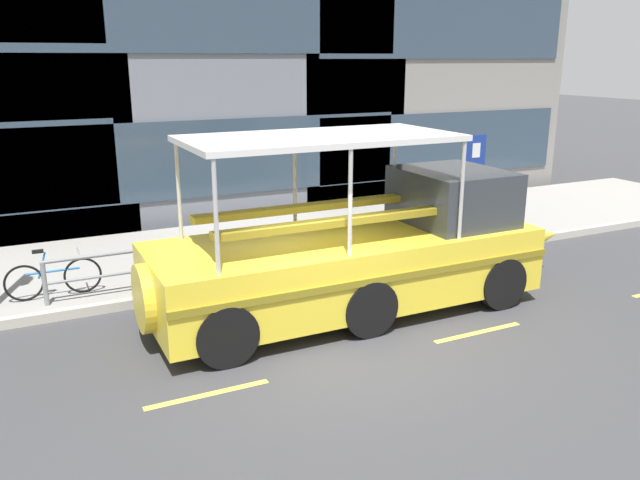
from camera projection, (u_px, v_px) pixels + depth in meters
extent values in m
plane|color=#3D3D3F|center=(336.00, 343.00, 10.61)|extent=(120.00, 120.00, 0.00)
cube|color=#99968E|center=(230.00, 250.00, 15.42)|extent=(32.00, 4.80, 0.18)
cube|color=#B2ADA3|center=(267.00, 282.00, 13.27)|extent=(32.00, 0.18, 0.18)
cube|color=#DBD64C|center=(208.00, 394.00, 9.00)|extent=(1.80, 0.12, 0.01)
cube|color=#DBD64C|center=(478.00, 332.00, 11.03)|extent=(1.80, 0.12, 0.01)
cube|color=#2D3D4C|center=(210.00, 158.00, 17.50)|extent=(11.55, 0.06, 2.10)
cube|color=#2D3D4C|center=(203.00, 11.00, 16.45)|extent=(11.55, 0.06, 2.10)
cube|color=#2D3D4C|center=(444.00, 144.00, 20.83)|extent=(9.06, 0.06, 2.04)
cube|color=#2D3D4C|center=(450.00, 25.00, 19.81)|extent=(9.06, 0.06, 2.04)
cylinder|color=gray|center=(304.00, 230.00, 13.74)|extent=(10.42, 0.07, 0.07)
cylinder|color=gray|center=(304.00, 248.00, 13.85)|extent=(10.42, 0.06, 0.06)
cylinder|color=gray|center=(45.00, 284.00, 11.65)|extent=(0.09, 0.09, 0.83)
cylinder|color=gray|center=(142.00, 271.00, 12.38)|extent=(0.09, 0.09, 0.83)
cylinder|color=gray|center=(227.00, 259.00, 13.12)|extent=(0.09, 0.09, 0.83)
cylinder|color=gray|center=(304.00, 248.00, 13.85)|extent=(0.09, 0.09, 0.83)
cylinder|color=gray|center=(373.00, 239.00, 14.58)|extent=(0.09, 0.09, 0.83)
cylinder|color=gray|center=(436.00, 230.00, 15.32)|extent=(0.09, 0.09, 0.83)
cylinder|color=gray|center=(492.00, 222.00, 16.05)|extent=(0.09, 0.09, 0.83)
cylinder|color=#4C4F54|center=(472.00, 186.00, 16.19)|extent=(0.08, 0.08, 2.52)
cube|color=navy|center=(476.00, 150.00, 15.90)|extent=(0.60, 0.04, 0.76)
cube|color=white|center=(476.00, 150.00, 15.88)|extent=(0.24, 0.01, 0.36)
torus|color=black|center=(83.00, 275.00, 12.32)|extent=(0.70, 0.04, 0.70)
torus|color=black|center=(24.00, 283.00, 11.88)|extent=(0.70, 0.04, 0.70)
cylinder|color=#1E66B2|center=(53.00, 271.00, 12.05)|extent=(0.95, 0.04, 0.04)
cylinder|color=#1E66B2|center=(42.00, 265.00, 11.94)|extent=(0.19, 0.04, 0.51)
cube|color=black|center=(38.00, 251.00, 11.85)|extent=(0.20, 0.08, 0.06)
cylinder|color=#A5A5AA|center=(78.00, 251.00, 12.16)|extent=(0.03, 0.46, 0.03)
cube|color=yellow|center=(346.00, 267.00, 11.74)|extent=(7.17, 2.48, 1.19)
cone|color=yellow|center=(528.00, 238.00, 13.59)|extent=(1.61, 1.13, 1.13)
cylinder|color=yellow|center=(149.00, 298.00, 10.23)|extent=(0.36, 1.13, 1.13)
cube|color=olive|center=(382.00, 280.00, 10.61)|extent=(7.17, 0.04, 0.12)
sphere|color=white|center=(542.00, 234.00, 13.75)|extent=(0.22, 0.22, 0.22)
cube|color=#33383D|center=(453.00, 196.00, 12.42)|extent=(1.79, 2.08, 1.03)
cube|color=silver|center=(320.00, 138.00, 10.86)|extent=(4.66, 2.28, 0.10)
cylinder|color=#B2B2B7|center=(394.00, 172.00, 12.99)|extent=(0.07, 0.07, 1.74)
cylinder|color=#B2B2B7|center=(462.00, 191.00, 11.10)|extent=(0.07, 0.07, 1.74)
cylinder|color=#B2B2B7|center=(295.00, 181.00, 12.05)|extent=(0.07, 0.07, 1.74)
cylinder|color=#B2B2B7|center=(350.00, 203.00, 10.17)|extent=(0.07, 0.07, 1.74)
cylinder|color=#B2B2B7|center=(179.00, 191.00, 11.12)|extent=(0.07, 0.07, 1.74)
cylinder|color=#B2B2B7|center=(216.00, 218.00, 9.23)|extent=(0.07, 0.07, 1.74)
cube|color=olive|center=(306.00, 208.00, 11.74)|extent=(4.29, 0.28, 0.12)
cube|color=olive|center=(336.00, 222.00, 10.71)|extent=(4.29, 0.28, 0.12)
cylinder|color=black|center=(430.00, 251.00, 13.96)|extent=(1.00, 0.28, 1.00)
cylinder|color=black|center=(501.00, 283.00, 11.99)|extent=(1.00, 0.28, 1.00)
cylinder|color=black|center=(311.00, 269.00, 12.75)|extent=(1.00, 0.28, 1.00)
cylinder|color=black|center=(369.00, 308.00, 10.78)|extent=(1.00, 0.28, 1.00)
cylinder|color=black|center=(187.00, 289.00, 11.69)|extent=(1.00, 0.28, 1.00)
cylinder|color=black|center=(226.00, 336.00, 9.72)|extent=(1.00, 0.28, 1.00)
cylinder|color=#1E2338|center=(412.00, 217.00, 16.74)|extent=(0.09, 0.09, 0.75)
cylinder|color=#1E2338|center=(418.00, 217.00, 16.67)|extent=(0.09, 0.09, 0.75)
cube|color=maroon|center=(416.00, 193.00, 16.53)|extent=(0.30, 0.32, 0.53)
cylinder|color=maroon|center=(409.00, 193.00, 16.62)|extent=(0.07, 0.07, 0.48)
cylinder|color=maroon|center=(423.00, 195.00, 16.46)|extent=(0.07, 0.07, 0.48)
sphere|color=beige|center=(417.00, 178.00, 16.42)|extent=(0.21, 0.21, 0.21)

